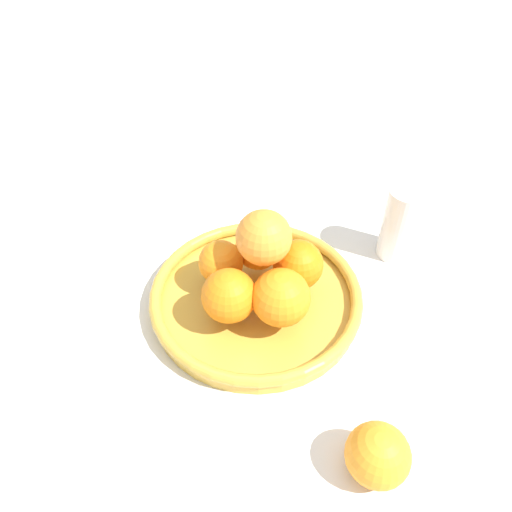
# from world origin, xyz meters

# --- Properties ---
(ground_plane) EXTENTS (4.00, 4.00, 0.00)m
(ground_plane) POSITION_xyz_m (0.00, 0.00, 0.00)
(ground_plane) COLOR silver
(fruit_bowl) EXTENTS (0.32, 0.32, 0.03)m
(fruit_bowl) POSITION_xyz_m (0.00, 0.00, 0.02)
(fruit_bowl) COLOR gold
(fruit_bowl) RESTS_ON ground_plane
(orange_pile) EXTENTS (0.18, 0.19, 0.14)m
(orange_pile) POSITION_xyz_m (-0.01, -0.00, 0.08)
(orange_pile) COLOR orange
(orange_pile) RESTS_ON fruit_bowl
(stray_orange) EXTENTS (0.07, 0.07, 0.07)m
(stray_orange) POSITION_xyz_m (-0.28, -0.02, 0.04)
(stray_orange) COLOR orange
(stray_orange) RESTS_ON ground_plane
(drinking_glass) EXTENTS (0.06, 0.06, 0.13)m
(drinking_glass) POSITION_xyz_m (0.01, -0.26, 0.06)
(drinking_glass) COLOR white
(drinking_glass) RESTS_ON ground_plane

